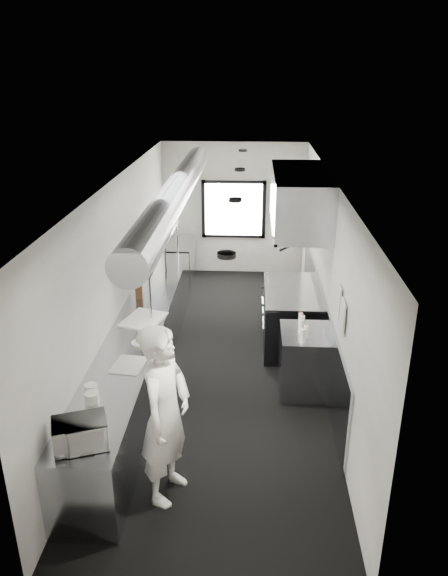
# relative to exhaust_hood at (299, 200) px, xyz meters

# --- Properties ---
(floor) EXTENTS (3.00, 8.00, 0.01)m
(floor) POSITION_rel_exhaust_hood_xyz_m (-1.10, -0.70, -2.39)
(floor) COLOR black
(floor) RESTS_ON ground
(ceiling) EXTENTS (3.00, 8.00, 0.01)m
(ceiling) POSITION_rel_exhaust_hood_xyz_m (-1.10, -0.70, 0.41)
(ceiling) COLOR beige
(ceiling) RESTS_ON wall_back
(wall_back) EXTENTS (3.00, 0.02, 2.80)m
(wall_back) POSITION_rel_exhaust_hood_xyz_m (-1.10, 3.30, -0.99)
(wall_back) COLOR silver
(wall_back) RESTS_ON floor
(wall_front) EXTENTS (3.00, 0.02, 2.80)m
(wall_front) POSITION_rel_exhaust_hood_xyz_m (-1.10, -4.70, -0.99)
(wall_front) COLOR silver
(wall_front) RESTS_ON floor
(wall_left) EXTENTS (0.02, 8.00, 2.80)m
(wall_left) POSITION_rel_exhaust_hood_xyz_m (-2.60, -0.70, -0.99)
(wall_left) COLOR silver
(wall_left) RESTS_ON floor
(wall_right) EXTENTS (0.02, 8.00, 2.80)m
(wall_right) POSITION_rel_exhaust_hood_xyz_m (0.40, -0.70, -0.99)
(wall_right) COLOR silver
(wall_right) RESTS_ON floor
(wall_cladding) EXTENTS (0.03, 5.50, 1.10)m
(wall_cladding) POSITION_rel_exhaust_hood_xyz_m (0.38, -0.40, -1.84)
(wall_cladding) COLOR #9A9FA8
(wall_cladding) RESTS_ON wall_right
(hvac_duct) EXTENTS (0.40, 6.40, 0.40)m
(hvac_duct) POSITION_rel_exhaust_hood_xyz_m (-1.80, -0.30, 0.16)
(hvac_duct) COLOR #93969B
(hvac_duct) RESTS_ON ceiling
(service_window) EXTENTS (1.36, 0.05, 1.25)m
(service_window) POSITION_rel_exhaust_hood_xyz_m (-1.10, 3.26, -0.99)
(service_window) COLOR white
(service_window) RESTS_ON wall_back
(exhaust_hood) EXTENTS (0.81, 2.20, 0.88)m
(exhaust_hood) POSITION_rel_exhaust_hood_xyz_m (0.00, 0.00, 0.00)
(exhaust_hood) COLOR #9A9FA8
(exhaust_hood) RESTS_ON ceiling
(prep_counter) EXTENTS (0.70, 6.00, 0.90)m
(prep_counter) POSITION_rel_exhaust_hood_xyz_m (-2.25, -1.20, -1.94)
(prep_counter) COLOR #9A9FA8
(prep_counter) RESTS_ON floor
(pass_shelf) EXTENTS (0.45, 3.00, 0.68)m
(pass_shelf) POSITION_rel_exhaust_hood_xyz_m (-2.29, 0.30, -0.86)
(pass_shelf) COLOR #9A9FA8
(pass_shelf) RESTS_ON prep_counter
(range) EXTENTS (0.88, 1.60, 0.94)m
(range) POSITION_rel_exhaust_hood_xyz_m (-0.06, 0.00, -1.92)
(range) COLOR black
(range) RESTS_ON floor
(bottle_station) EXTENTS (0.65, 0.80, 0.90)m
(bottle_station) POSITION_rel_exhaust_hood_xyz_m (0.05, -1.40, -1.94)
(bottle_station) COLOR #9A9FA8
(bottle_station) RESTS_ON floor
(far_work_table) EXTENTS (0.70, 1.20, 0.90)m
(far_work_table) POSITION_rel_exhaust_hood_xyz_m (-2.25, 2.50, -1.94)
(far_work_table) COLOR #9A9FA8
(far_work_table) RESTS_ON floor
(notice_sheet_a) EXTENTS (0.02, 0.28, 0.38)m
(notice_sheet_a) POSITION_rel_exhaust_hood_xyz_m (0.37, -1.90, -0.79)
(notice_sheet_a) COLOR beige
(notice_sheet_a) RESTS_ON wall_right
(notice_sheet_b) EXTENTS (0.02, 0.28, 0.38)m
(notice_sheet_b) POSITION_rel_exhaust_hood_xyz_m (0.37, -2.25, -0.84)
(notice_sheet_b) COLOR beige
(notice_sheet_b) RESTS_ON wall_right
(line_cook) EXTENTS (0.66, 0.83, 1.97)m
(line_cook) POSITION_rel_exhaust_hood_xyz_m (-1.52, -3.47, -1.41)
(line_cook) COLOR silver
(line_cook) RESTS_ON floor
(microwave) EXTENTS (0.56, 0.49, 0.28)m
(microwave) POSITION_rel_exhaust_hood_xyz_m (-2.26, -3.88, -1.35)
(microwave) COLOR silver
(microwave) RESTS_ON prep_counter
(deli_tub_a) EXTENTS (0.17, 0.17, 0.11)m
(deli_tub_a) POSITION_rel_exhaust_hood_xyz_m (-2.36, -3.16, -1.44)
(deli_tub_a) COLOR silver
(deli_tub_a) RESTS_ON prep_counter
(deli_tub_b) EXTENTS (0.18, 0.18, 0.10)m
(deli_tub_b) POSITION_rel_exhaust_hood_xyz_m (-2.42, -2.99, -1.44)
(deli_tub_b) COLOR silver
(deli_tub_b) RESTS_ON prep_counter
(newspaper) EXTENTS (0.41, 0.49, 0.01)m
(newspaper) POSITION_rel_exhaust_hood_xyz_m (-2.14, -2.39, -1.48)
(newspaper) COLOR beige
(newspaper) RESTS_ON prep_counter
(small_plate) EXTENTS (0.25, 0.25, 0.02)m
(small_plate) POSITION_rel_exhaust_hood_xyz_m (-2.13, -1.82, -1.48)
(small_plate) COLOR white
(small_plate) RESTS_ON prep_counter
(pastry) EXTENTS (0.08, 0.08, 0.08)m
(pastry) POSITION_rel_exhaust_hood_xyz_m (-2.13, -1.82, -1.43)
(pastry) COLOR tan
(pastry) RESTS_ON small_plate
(cutting_board) EXTENTS (0.65, 0.76, 0.02)m
(cutting_board) POSITION_rel_exhaust_hood_xyz_m (-2.20, -1.14, -1.48)
(cutting_board) COLOR silver
(cutting_board) RESTS_ON prep_counter
(knife_block) EXTENTS (0.14, 0.25, 0.26)m
(knife_block) POSITION_rel_exhaust_hood_xyz_m (-2.42, -0.30, -1.36)
(knife_block) COLOR #53321D
(knife_block) RESTS_ON prep_counter
(plate_stack_a) EXTENTS (0.23, 0.23, 0.26)m
(plate_stack_a) POSITION_rel_exhaust_hood_xyz_m (-2.28, -0.41, -0.69)
(plate_stack_a) COLOR white
(plate_stack_a) RESTS_ON pass_shelf
(plate_stack_b) EXTENTS (0.27, 0.27, 0.30)m
(plate_stack_b) POSITION_rel_exhaust_hood_xyz_m (-2.31, 0.05, -0.67)
(plate_stack_b) COLOR white
(plate_stack_b) RESTS_ON pass_shelf
(plate_stack_c) EXTENTS (0.26, 0.26, 0.32)m
(plate_stack_c) POSITION_rel_exhaust_hood_xyz_m (-2.27, 0.52, -0.66)
(plate_stack_c) COLOR white
(plate_stack_c) RESTS_ON pass_shelf
(plate_stack_d) EXTENTS (0.22, 0.22, 0.33)m
(plate_stack_d) POSITION_rel_exhaust_hood_xyz_m (-2.27, 0.95, -0.65)
(plate_stack_d) COLOR white
(plate_stack_d) RESTS_ON pass_shelf
(squeeze_bottle_a) EXTENTS (0.08, 0.08, 0.20)m
(squeeze_bottle_a) POSITION_rel_exhaust_hood_xyz_m (-0.00, -1.69, -1.39)
(squeeze_bottle_a) COLOR silver
(squeeze_bottle_a) RESTS_ON bottle_station
(squeeze_bottle_b) EXTENTS (0.07, 0.07, 0.17)m
(squeeze_bottle_b) POSITION_rel_exhaust_hood_xyz_m (0.04, -1.55, -1.41)
(squeeze_bottle_b) COLOR silver
(squeeze_bottle_b) RESTS_ON bottle_station
(squeeze_bottle_c) EXTENTS (0.07, 0.07, 0.17)m
(squeeze_bottle_c) POSITION_rel_exhaust_hood_xyz_m (-0.01, -1.38, -1.40)
(squeeze_bottle_c) COLOR silver
(squeeze_bottle_c) RESTS_ON bottle_station
(squeeze_bottle_d) EXTENTS (0.08, 0.08, 0.18)m
(squeeze_bottle_d) POSITION_rel_exhaust_hood_xyz_m (0.02, -1.26, -1.40)
(squeeze_bottle_d) COLOR silver
(squeeze_bottle_d) RESTS_ON bottle_station
(squeeze_bottle_e) EXTENTS (0.07, 0.07, 0.17)m
(squeeze_bottle_e) POSITION_rel_exhaust_hood_xyz_m (0.00, -1.14, -1.41)
(squeeze_bottle_e) COLOR silver
(squeeze_bottle_e) RESTS_ON bottle_station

